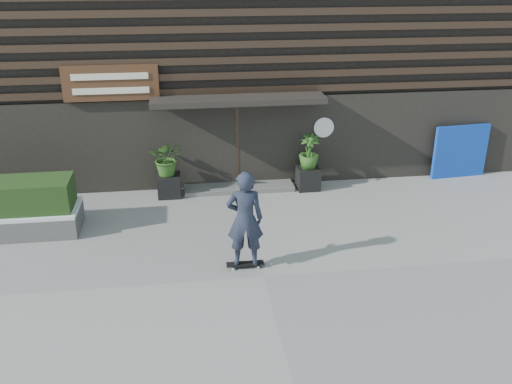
{
  "coord_description": "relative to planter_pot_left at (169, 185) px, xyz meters",
  "views": [
    {
      "loc": [
        -1.44,
        -9.47,
        5.92
      ],
      "look_at": [
        0.09,
        1.77,
        1.1
      ],
      "focal_mm": 38.82,
      "sensor_mm": 36.0,
      "label": 1
    }
  ],
  "objects": [
    {
      "name": "ground",
      "position": [
        1.9,
        -4.4,
        -0.3
      ],
      "size": [
        80.0,
        80.0,
        0.0
      ],
      "primitive_type": "plane",
      "color": "gray",
      "rests_on": "ground"
    },
    {
      "name": "entrance_step",
      "position": [
        1.9,
        0.2,
        -0.24
      ],
      "size": [
        3.0,
        0.8,
        0.12
      ],
      "primitive_type": "cube",
      "color": "#535351",
      "rests_on": "ground"
    },
    {
      "name": "planter_pot_left",
      "position": [
        0.0,
        0.0,
        0.0
      ],
      "size": [
        0.6,
        0.6,
        0.6
      ],
      "primitive_type": "cube",
      "color": "black",
      "rests_on": "ground"
    },
    {
      "name": "bamboo_left",
      "position": [
        0.0,
        0.0,
        0.78
      ],
      "size": [
        0.86,
        0.75,
        0.96
      ],
      "primitive_type": "imported",
      "color": "#2D591E",
      "rests_on": "planter_pot_left"
    },
    {
      "name": "planter_pot_right",
      "position": [
        3.8,
        0.0,
        0.0
      ],
      "size": [
        0.6,
        0.6,
        0.6
      ],
      "primitive_type": "cube",
      "color": "black",
      "rests_on": "ground"
    },
    {
      "name": "bamboo_right",
      "position": [
        3.8,
        0.0,
        0.78
      ],
      "size": [
        0.54,
        0.54,
        0.96
      ],
      "primitive_type": "imported",
      "color": "#2D591E",
      "rests_on": "planter_pot_right"
    },
    {
      "name": "raised_bed",
      "position": [
        -3.81,
        -1.68,
        -0.05
      ],
      "size": [
        3.5,
        1.2,
        0.5
      ],
      "primitive_type": "cube",
      "color": "#494A47",
      "rests_on": "ground"
    },
    {
      "name": "snow_layer",
      "position": [
        -3.81,
        -1.68,
        0.24
      ],
      "size": [
        3.5,
        1.2,
        0.08
      ],
      "primitive_type": "cube",
      "color": "white",
      "rests_on": "raised_bed"
    },
    {
      "name": "blue_tarp",
      "position": [
        8.33,
        0.3,
        0.47
      ],
      "size": [
        1.65,
        0.27,
        1.55
      ],
      "primitive_type": "cube",
      "rotation": [
        0.0,
        0.0,
        0.09
      ],
      "color": "#0D36AA",
      "rests_on": "ground"
    },
    {
      "name": "building",
      "position": [
        1.9,
        5.56,
        3.69
      ],
      "size": [
        18.0,
        11.0,
        8.0
      ],
      "color": "black",
      "rests_on": "ground"
    },
    {
      "name": "skateboarder",
      "position": [
        1.58,
        -3.99,
        0.81
      ],
      "size": [
        0.78,
        0.55,
        2.13
      ],
      "color": "black",
      "rests_on": "ground"
    }
  ]
}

